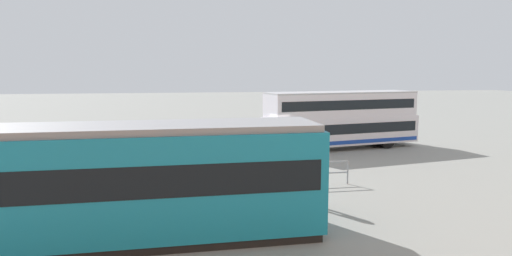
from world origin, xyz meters
TOP-DOWN VIEW (x-y plane):
  - ground_plane at (0.00, 0.00)m, footprint 160.00×160.00m
  - double_decker_bus at (-5.22, -2.18)m, footprint 10.69×4.31m
  - tram_yellow at (7.11, 11.47)m, footprint 12.26×2.79m
  - pedestrian_near_railing at (2.50, 6.63)m, footprint 0.41×0.41m
  - pedestrian_crossing at (0.13, 9.64)m, footprint 0.45×0.45m
  - pedestrian_railing at (2.07, 6.48)m, footprint 8.55×0.12m
  - info_sign at (7.39, 6.28)m, footprint 1.03×0.28m

SIDE VIEW (x-z plane):
  - ground_plane at x=0.00m, z-range 0.00..0.00m
  - pedestrian_railing at x=2.07m, z-range 0.20..1.28m
  - pedestrian_crossing at x=0.13m, z-range 0.14..1.87m
  - pedestrian_near_railing at x=2.50m, z-range 0.15..1.95m
  - info_sign at x=7.39m, z-range 0.45..2.88m
  - tram_yellow at x=7.11m, z-range 0.07..3.56m
  - double_decker_bus at x=-5.22m, z-range 0.05..3.78m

